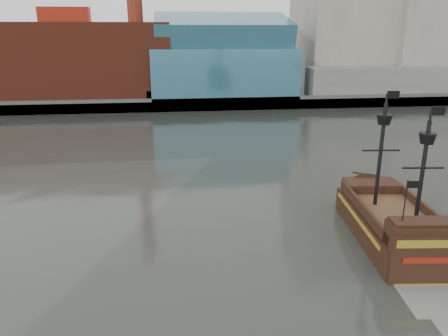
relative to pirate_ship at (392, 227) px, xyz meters
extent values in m
plane|color=#2A2D28|center=(-15.00, -3.90, -1.10)|extent=(400.00, 400.00, 0.00)
cube|color=slate|center=(-15.00, 88.10, -0.10)|extent=(220.00, 60.00, 2.00)
cube|color=#4C4C49|center=(-15.00, 58.60, 0.20)|extent=(220.00, 1.00, 2.60)
cube|color=maroon|center=(-37.00, 68.10, 8.40)|extent=(42.00, 18.00, 15.00)
cube|color=#2F697F|center=(-5.00, 66.10, 5.90)|extent=(30.00, 16.00, 10.00)
cube|color=#A99B8E|center=(43.00, 72.10, 19.90)|extent=(18.00, 18.00, 38.00)
cube|color=slate|center=(33.00, 62.10, 3.90)|extent=(40.00, 6.00, 6.00)
cube|color=#2F697F|center=(-5.00, 66.10, 13.90)|extent=(28.00, 14.94, 8.78)
cube|color=black|center=(0.03, 0.29, -0.47)|extent=(6.50, 12.92, 2.69)
cube|color=#50391D|center=(0.03, 0.29, 1.03)|extent=(5.85, 11.63, 0.31)
cube|color=black|center=(0.57, 5.23, 1.39)|extent=(4.65, 2.95, 1.04)
cube|color=black|center=(-0.56, -5.07, 1.80)|extent=(5.07, 2.18, 1.86)
cube|color=black|center=(-0.66, -6.02, 0.15)|extent=(5.07, 0.81, 4.14)
cube|color=#A1811F|center=(-0.68, -6.16, 1.80)|extent=(4.64, 0.59, 0.52)
cube|color=maroon|center=(-0.68, -6.16, 0.67)|extent=(3.61, 0.48, 0.41)
cylinder|color=black|center=(-0.62, 1.92, 5.22)|extent=(0.32, 0.32, 8.08)
cylinder|color=black|center=(0.75, -1.67, 4.91)|extent=(0.32, 0.32, 7.46)
cone|color=black|center=(-0.62, 1.92, 8.02)|extent=(1.26, 1.26, 0.73)
cone|color=black|center=(0.75, -1.67, 7.40)|extent=(1.26, 1.26, 0.73)
cube|color=black|center=(-0.16, 1.87, 9.89)|extent=(0.93, 0.13, 0.57)
cube|color=black|center=(1.22, -1.72, 9.26)|extent=(0.93, 0.13, 0.57)
cube|color=gray|center=(-0.85, -7.75, -1.09)|extent=(4.78, 4.19, 0.02)
camera|label=1|loc=(-16.63, -28.64, 14.44)|focal=35.00mm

